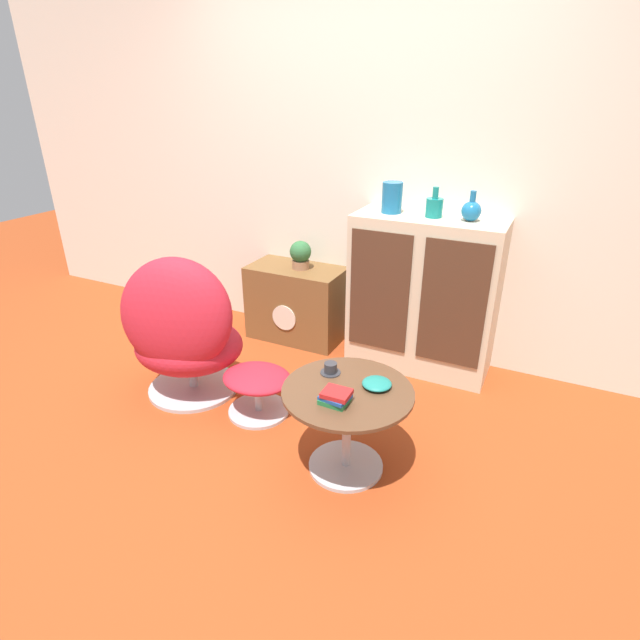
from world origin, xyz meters
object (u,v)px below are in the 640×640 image
(book_stack, at_px, (335,397))
(egg_chair, at_px, (183,332))
(vase_leftmost, at_px, (392,198))
(sideboard, at_px, (423,295))
(tv_console, at_px, (297,303))
(ottoman, at_px, (257,384))
(bowl, at_px, (377,384))
(teacup, at_px, (331,369))
(potted_plant, at_px, (301,254))
(vase_inner_right, at_px, (471,210))
(vase_inner_left, at_px, (434,207))
(coffee_table, at_px, (347,415))

(book_stack, bearing_deg, egg_chair, 164.83)
(vase_leftmost, bearing_deg, sideboard, -0.88)
(tv_console, xyz_separation_m, book_stack, (0.92, -1.31, 0.21))
(ottoman, relative_size, bowl, 2.91)
(vase_leftmost, relative_size, teacup, 1.85)
(potted_plant, height_order, teacup, potted_plant)
(vase_inner_right, xyz_separation_m, bowl, (-0.15, -1.10, -0.62))
(vase_inner_left, distance_m, potted_plant, 1.03)
(egg_chair, distance_m, vase_inner_left, 1.69)
(coffee_table, distance_m, vase_inner_right, 1.44)
(egg_chair, distance_m, vase_inner_right, 1.86)
(coffee_table, relative_size, potted_plant, 3.08)
(teacup, bearing_deg, ottoman, 168.51)
(vase_leftmost, bearing_deg, vase_inner_right, 0.00)
(book_stack, height_order, bowl, book_stack)
(coffee_table, relative_size, vase_leftmost, 3.31)
(egg_chair, xyz_separation_m, vase_leftmost, (0.92, 1.00, 0.70))
(ottoman, height_order, vase_inner_left, vase_inner_left)
(ottoman, bearing_deg, coffee_table, -17.67)
(vase_inner_left, height_order, book_stack, vase_inner_left)
(ottoman, bearing_deg, vase_leftmost, 66.21)
(egg_chair, height_order, vase_inner_right, vase_inner_right)
(coffee_table, xyz_separation_m, vase_inner_right, (0.27, 1.19, 0.78))
(sideboard, distance_m, bowl, 1.10)
(sideboard, bearing_deg, egg_chair, -139.83)
(vase_inner_right, bearing_deg, sideboard, -179.07)
(sideboard, height_order, vase_inner_left, vase_inner_left)
(egg_chair, distance_m, coffee_table, 1.17)
(teacup, bearing_deg, vase_inner_left, 80.29)
(coffee_table, relative_size, teacup, 6.15)
(vase_inner_left, xyz_separation_m, potted_plant, (-0.93, 0.01, -0.43))
(egg_chair, xyz_separation_m, potted_plant, (0.26, 1.01, 0.24))
(tv_console, xyz_separation_m, ottoman, (0.27, -0.98, -0.09))
(vase_leftmost, xyz_separation_m, bowl, (0.34, -1.10, -0.65))
(ottoman, bearing_deg, potted_plant, 103.31)
(egg_chair, bearing_deg, sideboard, 40.17)
(coffee_table, xyz_separation_m, book_stack, (-0.01, -0.12, 0.17))
(vase_inner_left, height_order, potted_plant, vase_inner_left)
(vase_leftmost, bearing_deg, ottoman, -113.79)
(vase_inner_left, relative_size, potted_plant, 0.89)
(vase_inner_left, relative_size, bowl, 1.29)
(vase_leftmost, height_order, vase_inner_left, vase_leftmost)
(coffee_table, relative_size, vase_inner_right, 3.55)
(ottoman, xyz_separation_m, potted_plant, (-0.23, 0.98, 0.47))
(sideboard, relative_size, book_stack, 7.59)
(book_stack, bearing_deg, bowl, 59.62)
(potted_plant, distance_m, book_stack, 1.59)
(egg_chair, relative_size, ottoman, 2.26)
(vase_inner_right, height_order, bowl, vase_inner_right)
(sideboard, relative_size, bowl, 7.34)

